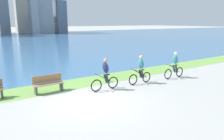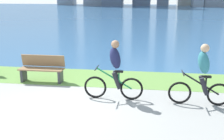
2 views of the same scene
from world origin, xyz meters
TOP-DOWN VIEW (x-y plane):
  - ground_plane at (0.00, 0.00)m, footprint 300.00×300.00m
  - grass_strip_bayside at (0.00, 3.08)m, footprint 120.00×2.07m
  - bay_water_surface at (0.00, 37.17)m, footprint 300.00×66.11m
  - cyclist_lead at (1.42, 1.14)m, footprint 1.68×0.52m
  - cyclist_trailing at (3.75, 1.04)m, footprint 1.64×0.52m
  - bench_far_along_path at (-1.21, 2.42)m, footprint 1.50×0.47m

SIDE VIEW (x-z plane):
  - ground_plane at x=0.00m, z-range 0.00..0.00m
  - bay_water_surface at x=0.00m, z-range 0.00..0.00m
  - grass_strip_bayside at x=0.00m, z-range 0.00..0.01m
  - bench_far_along_path at x=-1.21m, z-range 0.00..0.90m
  - cyclist_trailing at x=3.75m, z-range 0.00..1.66m
  - cyclist_lead at x=1.42m, z-range -0.01..1.68m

